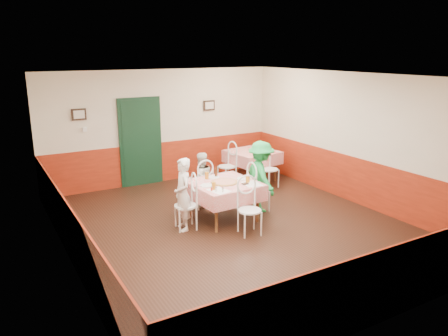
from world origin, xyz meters
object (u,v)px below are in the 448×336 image
chair_second_a (227,167)px  diner_far (201,180)px  glass_b (248,179)px  pizza (224,182)px  glass_a (214,186)px  chair_second_b (269,169)px  chair_near (250,210)px  diner_left (183,194)px  chair_left (186,206)px  beer_bottle (216,172)px  main_table (224,201)px  glass_c (207,176)px  wallet (245,184)px  chair_far (202,187)px  diner_right (261,177)px  chair_right (259,190)px  second_table (252,166)px

chair_second_a → diner_far: diner_far is taller
glass_b → pizza: bearing=153.9°
glass_a → chair_second_a: bearing=54.7°
chair_second_b → glass_a: bearing=-154.0°
chair_near → diner_left: size_ratio=0.66×
chair_left → beer_bottle: size_ratio=4.57×
main_table → glass_c: size_ratio=8.89×
pizza → wallet: (0.30, -0.29, -0.01)m
main_table → chair_second_b: chair_second_b is taller
glass_b → beer_bottle: beer_bottle is taller
chair_second_b → diner_far: size_ratio=0.76×
chair_near → chair_second_b: (1.95, 2.11, 0.00)m
main_table → chair_far: chair_far is taller
chair_second_a → diner_right: size_ratio=0.61×
chair_left → glass_b: 1.32m
glass_a → diner_far: size_ratio=0.12×
chair_second_a → diner_right: diner_right is taller
diner_left → diner_right: 1.80m
chair_second_a → diner_right: 2.01m
chair_left → glass_a: same height
glass_c → chair_second_a: bearing=48.9°
chair_right → pizza: chair_right is taller
chair_right → chair_near: (-0.80, -0.89, 0.00)m
second_table → chair_second_a: 0.75m
pizza → glass_c: 0.44m
chair_left → glass_b: glass_b is taller
chair_second_a → diner_left: size_ratio=0.66×
wallet → glass_b: bearing=34.8°
chair_left → beer_bottle: bearing=127.2°
chair_second_a → glass_b: glass_b is taller
glass_c → pizza: bearing=-66.5°
glass_b → chair_second_b: bearing=42.9°
chair_second_b → diner_right: diner_right is taller
wallet → main_table: bearing=130.2°
main_table → diner_left: size_ratio=0.90×
diner_right → wallet: bearing=128.7°
chair_second_a → beer_bottle: size_ratio=4.57×
chair_near → glass_b: glass_b is taller
chair_left → glass_a: 0.65m
second_table → chair_left: (-2.84, -2.05, 0.08)m
glass_c → glass_b: bearing=-45.9°
chair_second_b → second_table: bearing=82.9°
wallet → diner_right: size_ratio=0.07×
chair_second_a → glass_b: (-0.84, -2.23, 0.38)m
chair_near → glass_c: size_ratio=6.56×
second_table → chair_second_a: (-0.75, 0.00, 0.08)m
chair_second_b → chair_second_a: bearing=127.9°
second_table → chair_far: bearing=-150.4°
glass_b → diner_left: 1.32m
glass_b → diner_right: bearing=28.6°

